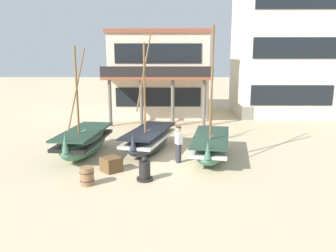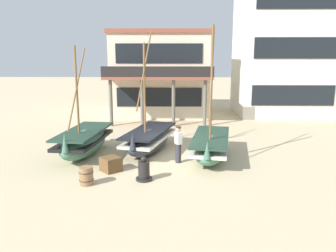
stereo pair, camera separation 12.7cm
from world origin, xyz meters
name	(u,v)px [view 1 (the left image)]	position (x,y,z in m)	size (l,w,h in m)	color
ground_plane	(168,159)	(0.00, 0.00, 0.00)	(120.00, 120.00, 0.00)	#CCB78E
fishing_boat_near_left	(211,146)	(2.04, 0.25, 0.61)	(2.38, 4.95, 6.11)	#427056
fishing_boat_centre_large	(149,139)	(-0.97, 1.30, 0.64)	(2.72, 4.79, 5.99)	#2D333D
fishing_boat_far_right	(84,142)	(-4.10, 0.62, 0.69)	(2.14, 4.61, 5.26)	#427056
fisherman_by_hull	(179,145)	(0.50, -0.45, 0.83)	(0.36, 0.42, 1.68)	#33333D
capstan_winch	(145,171)	(-0.87, -2.71, 0.39)	(0.65, 0.65, 0.97)	black
wooden_barrel	(87,176)	(-3.02, -3.22, 0.35)	(0.56, 0.56, 0.70)	olive
cargo_crate	(111,164)	(-2.37, -1.66, 0.30)	(0.73, 0.73, 0.61)	brown
harbor_building_main	(160,73)	(-0.83, 13.06, 3.34)	(7.82, 9.39, 6.67)	beige
harbor_building_annex	(282,49)	(9.10, 12.89, 5.31)	(7.54, 6.31, 10.59)	silver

